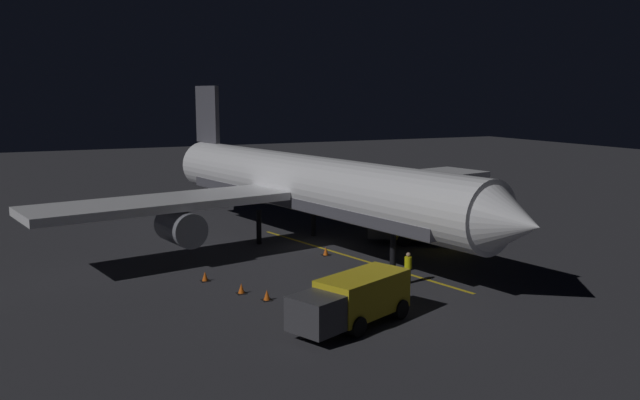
{
  "coord_description": "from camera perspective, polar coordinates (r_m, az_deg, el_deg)",
  "views": [
    {
      "loc": [
        18.05,
        40.19,
        10.28
      ],
      "look_at": [
        0.0,
        2.0,
        3.5
      ],
      "focal_mm": 37.01,
      "sensor_mm": 36.0,
      "label": 1
    }
  ],
  "objects": [
    {
      "name": "airliner",
      "position": [
        44.97,
        -1.54,
        1.25
      ],
      "size": [
        35.97,
        38.05,
        10.99
      ],
      "color": "white",
      "rests_on": "ground_plane"
    },
    {
      "name": "baggage_truck",
      "position": [
        29.8,
        2.92,
        -8.66
      ],
      "size": [
        6.62,
        4.33,
        2.23
      ],
      "color": "gold",
      "rests_on": "ground_plane"
    },
    {
      "name": "apron_guide_stripe",
      "position": [
        42.31,
        2.77,
        -4.95
      ],
      "size": [
        4.41,
        19.45,
        0.01
      ],
      "primitive_type": "cube",
      "rotation": [
        0.0,
        0.0,
        0.21
      ],
      "color": "gold",
      "rests_on": "ground_plane"
    },
    {
      "name": "ground_plane",
      "position": [
        45.26,
        -1.08,
        -4.14
      ],
      "size": [
        180.0,
        180.0,
        0.2
      ],
      "primitive_type": "cube",
      "color": "#2E2E33"
    },
    {
      "name": "ground_crew_worker",
      "position": [
        36.64,
        7.62,
        -5.82
      ],
      "size": [
        0.4,
        0.4,
        1.74
      ],
      "color": "black",
      "rests_on": "ground_plane"
    },
    {
      "name": "catering_truck",
      "position": [
        46.36,
        8.54,
        -2.19
      ],
      "size": [
        6.67,
        5.0,
        2.43
      ],
      "color": "gold",
      "rests_on": "ground_plane"
    },
    {
      "name": "traffic_cone_far",
      "position": [
        33.69,
        -4.61,
        -8.23
      ],
      "size": [
        0.5,
        0.5,
        0.55
      ],
      "color": "#EA590F",
      "rests_on": "ground_plane"
    },
    {
      "name": "traffic_cone_near_left",
      "position": [
        34.92,
        -6.82,
        -7.64
      ],
      "size": [
        0.5,
        0.5,
        0.55
      ],
      "color": "#EA590F",
      "rests_on": "ground_plane"
    },
    {
      "name": "traffic_cone_under_wing",
      "position": [
        42.65,
        0.5,
        -4.48
      ],
      "size": [
        0.5,
        0.5,
        0.55
      ],
      "color": "#EA590F",
      "rests_on": "ground_plane"
    },
    {
      "name": "traffic_cone_near_right",
      "position": [
        37.45,
        -9.91,
        -6.55
      ],
      "size": [
        0.5,
        0.5,
        0.55
      ],
      "color": "#EA590F",
      "rests_on": "ground_plane"
    }
  ]
}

